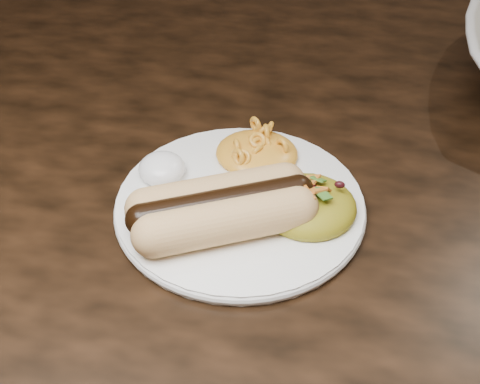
# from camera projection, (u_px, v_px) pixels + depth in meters

# --- Properties ---
(table) EXTENTS (1.60, 0.90, 0.75)m
(table) POSITION_uv_depth(u_px,v_px,m) (159.00, 212.00, 0.72)
(table) COLOR black
(table) RESTS_ON floor
(plate) EXTENTS (0.22, 0.22, 0.01)m
(plate) POSITION_uv_depth(u_px,v_px,m) (240.00, 206.00, 0.58)
(plate) COLOR white
(plate) RESTS_ON table
(hotdog) EXTENTS (0.13, 0.12, 0.04)m
(hotdog) POSITION_uv_depth(u_px,v_px,m) (222.00, 207.00, 0.54)
(hotdog) COLOR #D0B97E
(hotdog) RESTS_ON plate
(mac_and_cheese) EXTENTS (0.09, 0.09, 0.03)m
(mac_and_cheese) POSITION_uv_depth(u_px,v_px,m) (257.00, 144.00, 0.61)
(mac_and_cheese) COLOR orange
(mac_and_cheese) RESTS_ON plate
(sour_cream) EXTENTS (0.05, 0.05, 0.03)m
(sour_cream) POSITION_uv_depth(u_px,v_px,m) (162.00, 165.00, 0.59)
(sour_cream) COLOR white
(sour_cream) RESTS_ON plate
(taco_salad) EXTENTS (0.08, 0.08, 0.04)m
(taco_salad) POSITION_uv_depth(u_px,v_px,m) (308.00, 199.00, 0.56)
(taco_salad) COLOR #B0730C
(taco_salad) RESTS_ON plate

